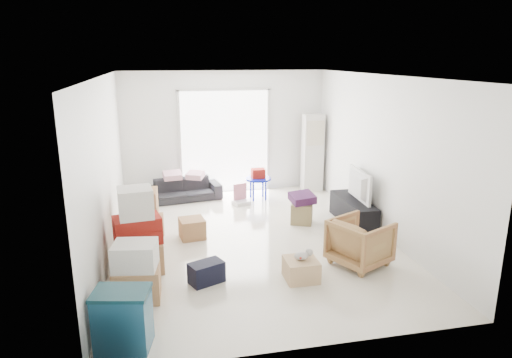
{
  "coord_description": "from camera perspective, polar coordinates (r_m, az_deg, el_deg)",
  "views": [
    {
      "loc": [
        -1.42,
        -6.99,
        2.98
      ],
      "look_at": [
        0.12,
        0.2,
        1.01
      ],
      "focal_mm": 32.0,
      "sensor_mm": 36.0,
      "label": 1
    }
  ],
  "objects": [
    {
      "name": "pillow_right",
      "position": [
        9.77,
        -7.62,
        1.2
      ],
      "size": [
        0.39,
        0.36,
        0.11
      ],
      "primitive_type": "cube",
      "rotation": [
        0.0,
        0.0,
        -0.47
      ],
      "color": "#C28DA1",
      "rests_on": "sofa"
    },
    {
      "name": "pillow_left",
      "position": [
        9.81,
        -10.44,
        1.13
      ],
      "size": [
        0.37,
        0.31,
        0.11
      ],
      "primitive_type": "cube",
      "rotation": [
        0.0,
        0.0,
        0.13
      ],
      "color": "#C28DA1",
      "rests_on": "sofa"
    },
    {
      "name": "box_stack_a",
      "position": [
        6.03,
        -14.73,
        -11.26
      ],
      "size": [
        0.59,
        0.5,
        0.76
      ],
      "rotation": [
        0.0,
        0.0,
        -0.14
      ],
      "color": "#A17049",
      "rests_on": "room_shell"
    },
    {
      "name": "wood_crate",
      "position": [
        6.44,
        5.65,
        -11.18
      ],
      "size": [
        0.44,
        0.44,
        0.29
      ],
      "primitive_type": "cube",
      "rotation": [
        0.0,
        0.0,
        -0.01
      ],
      "color": "tan",
      "rests_on": "room_shell"
    },
    {
      "name": "kids_table",
      "position": [
        9.77,
        0.27,
        0.21
      ],
      "size": [
        0.55,
        0.55,
        0.67
      ],
      "rotation": [
        0.0,
        0.0,
        -0.24
      ],
      "color": "#0815AC",
      "rests_on": "room_shell"
    },
    {
      "name": "television",
      "position": [
        8.53,
        12.16,
        -2.13
      ],
      "size": [
        0.59,
        0.98,
        0.13
      ],
      "primitive_type": "imported",
      "rotation": [
        0.0,
        0.0,
        1.53
      ],
      "color": "black",
      "rests_on": "tv_console"
    },
    {
      "name": "duffel_bag",
      "position": [
        6.36,
        -6.22,
        -11.54
      ],
      "size": [
        0.53,
        0.43,
        0.29
      ],
      "primitive_type": "cube",
      "rotation": [
        0.0,
        0.0,
        0.41
      ],
      "color": "black",
      "rests_on": "room_shell"
    },
    {
      "name": "box_stack_b",
      "position": [
        6.72,
        -14.55,
        -6.84
      ],
      "size": [
        0.71,
        0.7,
        1.23
      ],
      "rotation": [
        0.0,
        0.0,
        0.2
      ],
      "color": "#A17049",
      "rests_on": "room_shell"
    },
    {
      "name": "loose_box",
      "position": [
        7.85,
        -7.99,
        -6.12
      ],
      "size": [
        0.46,
        0.46,
        0.34
      ],
      "primitive_type": "cube",
      "rotation": [
        0.0,
        0.0,
        0.14
      ],
      "color": "#A17049",
      "rests_on": "room_shell"
    },
    {
      "name": "box_stack_c",
      "position": [
        7.79,
        -13.99,
        -4.59
      ],
      "size": [
        0.68,
        0.6,
        0.87
      ],
      "rotation": [
        0.0,
        0.0,
        -0.17
      ],
      "color": "#A17049",
      "rests_on": "room_shell"
    },
    {
      "name": "toy_walker",
      "position": [
        9.53,
        -1.93,
        -2.46
      ],
      "size": [
        0.38,
        0.36,
        0.42
      ],
      "rotation": [
        0.0,
        0.0,
        0.32
      ],
      "color": "silver",
      "rests_on": "room_shell"
    },
    {
      "name": "ac_tower",
      "position": [
        10.43,
        7.08,
        3.27
      ],
      "size": [
        0.45,
        0.3,
        1.75
      ],
      "primitive_type": "cube",
      "color": "beige",
      "rests_on": "room_shell"
    },
    {
      "name": "tv_console",
      "position": [
        8.62,
        12.05,
        -3.96
      ],
      "size": [
        0.41,
        1.35,
        0.45
      ],
      "primitive_type": "cube",
      "color": "black",
      "rests_on": "room_shell"
    },
    {
      "name": "ottoman",
      "position": [
        8.49,
        5.74,
        -4.25
      ],
      "size": [
        0.49,
        0.49,
        0.38
      ],
      "primitive_type": "cube",
      "rotation": [
        0.0,
        0.0,
        -0.4
      ],
      "color": "#947E56",
      "rests_on": "room_shell"
    },
    {
      "name": "plush_bunny",
      "position": [
        6.36,
        5.95,
        -9.42
      ],
      "size": [
        0.27,
        0.16,
        0.14
      ],
      "rotation": [
        0.0,
        0.0,
        0.45
      ],
      "color": "#B2ADA8",
      "rests_on": "wood_crate"
    },
    {
      "name": "armchair",
      "position": [
        6.91,
        12.91,
        -7.43
      ],
      "size": [
        0.96,
        0.98,
        0.77
      ],
      "primitive_type": "imported",
      "rotation": [
        0.0,
        0.0,
        2.03
      ],
      "color": "#9F7D46",
      "rests_on": "room_shell"
    },
    {
      "name": "sofa",
      "position": [
        9.87,
        -9.04,
        -0.88
      ],
      "size": [
        1.62,
        0.69,
        0.61
      ],
      "primitive_type": "imported",
      "rotation": [
        0.0,
        0.0,
        0.15
      ],
      "color": "#232328",
      "rests_on": "room_shell"
    },
    {
      "name": "sliding_door",
      "position": [
        10.22,
        -3.9,
        5.21
      ],
      "size": [
        2.1,
        0.04,
        2.33
      ],
      "color": "white",
      "rests_on": "room_shell"
    },
    {
      "name": "blanket",
      "position": [
        8.41,
        5.79,
        -2.59
      ],
      "size": [
        0.44,
        0.44,
        0.14
      ],
      "primitive_type": "cube",
      "rotation": [
        0.0,
        0.0,
        0.07
      ],
      "color": "#3C1B44",
      "rests_on": "ottoman"
    },
    {
      "name": "storage_bins",
      "position": [
        5.17,
        -16.3,
        -16.47
      ],
      "size": [
        0.64,
        0.51,
        0.66
      ],
      "rotation": [
        0.0,
        0.0,
        -0.2
      ],
      "color": "navy",
      "rests_on": "room_shell"
    },
    {
      "name": "room_shell",
      "position": [
        7.32,
        -0.56,
        2.15
      ],
      "size": [
        4.98,
        6.48,
        3.18
      ],
      "color": "silver",
      "rests_on": "ground"
    }
  ]
}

